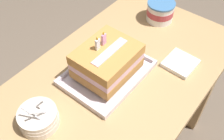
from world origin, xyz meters
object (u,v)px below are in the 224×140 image
Objects in this scene: foil_tray at (107,73)px; ice_cream_tub at (160,11)px; birthday_cake at (107,61)px; napkin_pile at (180,63)px; bowl_stack at (39,118)px.

ice_cream_tub is (0.42, 0.03, 0.04)m from foil_tray.
foil_tray is 2.57× the size of ice_cream_tub.
napkin_pile is at bearing -41.35° from birthday_cake.
birthday_cake is 0.30m from napkin_pile.
ice_cream_tub is at bearing -1.27° from bowl_stack.
bowl_stack reaches higher than napkin_pile.
birthday_cake is (-0.00, 0.00, 0.07)m from foil_tray.
napkin_pile is at bearing -131.98° from ice_cream_tub.
bowl_stack is (-0.30, 0.04, -0.05)m from birthday_cake.
ice_cream_tub is at bearing 3.53° from birthday_cake.
bowl_stack is 1.09× the size of napkin_pile.
bowl_stack is 1.04× the size of ice_cream_tub.
birthday_cake is at bearing -7.86° from bowl_stack.
ice_cream_tub is 0.30m from napkin_pile.
napkin_pile is (0.22, -0.20, -0.07)m from birthday_cake.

